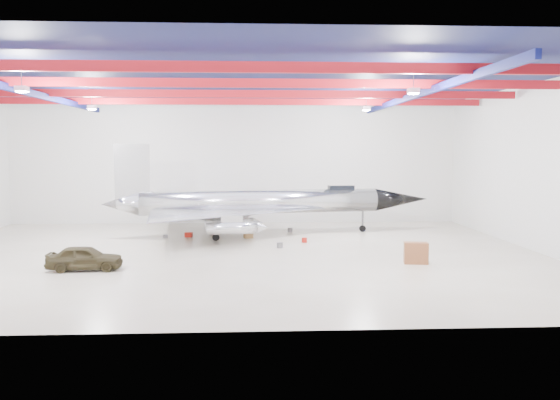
{
  "coord_description": "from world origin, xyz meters",
  "views": [
    {
      "loc": [
        1.65,
        -34.44,
        6.63
      ],
      "look_at": [
        3.42,
        2.0,
        3.27
      ],
      "focal_mm": 35.0,
      "sensor_mm": 36.0,
      "label": 1
    }
  ],
  "objects": [
    {
      "name": "desk",
      "position": [
        11.1,
        -3.48,
        0.63
      ],
      "size": [
        1.46,
        0.9,
        1.25
      ],
      "primitive_type": "cube",
      "rotation": [
        0.0,
        0.0,
        -0.17
      ],
      "color": "brown",
      "rests_on": "floor"
    },
    {
      "name": "crate_small",
      "position": [
        -5.02,
        6.72,
        0.12
      ],
      "size": [
        0.36,
        0.3,
        0.24
      ],
      "primitive_type": "cube",
      "rotation": [
        0.0,
        0.0,
        0.09
      ],
      "color": "#59595B",
      "rests_on": "floor"
    },
    {
      "name": "parts_bin",
      "position": [
        1.23,
        6.27,
        0.22
      ],
      "size": [
        0.77,
        0.69,
        0.44
      ],
      "primitive_type": "cube",
      "rotation": [
        0.0,
        0.0,
        0.34
      ],
      "color": "olive",
      "rests_on": "floor"
    },
    {
      "name": "floor",
      "position": [
        0.0,
        0.0,
        0.0
      ],
      "size": [
        40.0,
        40.0,
        0.0
      ],
      "primitive_type": "plane",
      "color": "#B7AB91",
      "rests_on": "ground"
    },
    {
      "name": "wall_right",
      "position": [
        20.0,
        0.0,
        5.5
      ],
      "size": [
        0.0,
        30.0,
        30.0
      ],
      "primitive_type": "plane",
      "rotation": [
        1.57,
        0.0,
        -1.57
      ],
      "color": "silver",
      "rests_on": "floor"
    },
    {
      "name": "jet_aircraft",
      "position": [
        2.18,
        7.94,
        2.32
      ],
      "size": [
        25.9,
        16.61,
        7.07
      ],
      "rotation": [
        0.0,
        0.0,
        0.13
      ],
      "color": "silver",
      "rests_on": "floor"
    },
    {
      "name": "wall_back",
      "position": [
        0.0,
        15.0,
        5.5
      ],
      "size": [
        40.0,
        0.0,
        40.0
      ],
      "primitive_type": "plane",
      "rotation": [
        1.57,
        0.0,
        0.0
      ],
      "color": "silver",
      "rests_on": "floor"
    },
    {
      "name": "toolbox_red",
      "position": [
        -3.32,
        7.01,
        0.18
      ],
      "size": [
        0.6,
        0.53,
        0.36
      ],
      "primitive_type": "cube",
      "rotation": [
        0.0,
        0.0,
        -0.26
      ],
      "color": "#AA1911",
      "rests_on": "floor"
    },
    {
      "name": "engine_drum",
      "position": [
        3.41,
        2.04,
        0.18
      ],
      "size": [
        0.5,
        0.5,
        0.37
      ],
      "primitive_type": "cylinder",
      "rotation": [
        0.0,
        0.0,
        0.26
      ],
      "color": "#59595B",
      "rests_on": "floor"
    },
    {
      "name": "tool_chest",
      "position": [
        5.28,
        4.13,
        0.17
      ],
      "size": [
        0.4,
        0.4,
        0.35
      ],
      "primitive_type": "cylinder",
      "rotation": [
        0.0,
        0.0,
        0.06
      ],
      "color": "#AA1911",
      "rests_on": "floor"
    },
    {
      "name": "spares_box",
      "position": [
        4.58,
        9.17,
        0.18
      ],
      "size": [
        0.43,
        0.43,
        0.35
      ],
      "primitive_type": "cylinder",
      "rotation": [
        0.0,
        0.0,
        0.11
      ],
      "color": "#59595B",
      "rests_on": "floor"
    },
    {
      "name": "jeep",
      "position": [
        -7.68,
        -4.29,
        0.69
      ],
      "size": [
        4.13,
        1.86,
        1.38
      ],
      "primitive_type": "imported",
      "rotation": [
        0.0,
        0.0,
        1.63
      ],
      "color": "#342D1A",
      "rests_on": "floor"
    },
    {
      "name": "ceiling",
      "position": [
        0.0,
        0.0,
        11.0
      ],
      "size": [
        40.0,
        40.0,
        0.0
      ],
      "primitive_type": "plane",
      "rotation": [
        3.14,
        0.0,
        0.0
      ],
      "color": "#0A0F38",
      "rests_on": "wall_back"
    },
    {
      "name": "ceiling_structure",
      "position": [
        0.0,
        0.0,
        10.32
      ],
      "size": [
        39.5,
        29.5,
        1.08
      ],
      "color": "maroon",
      "rests_on": "ceiling"
    }
  ]
}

